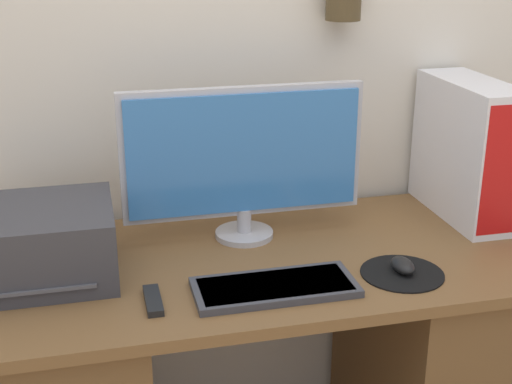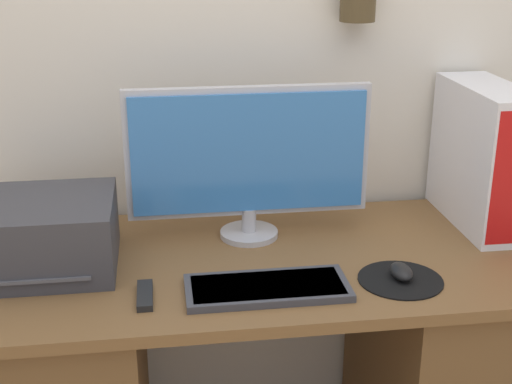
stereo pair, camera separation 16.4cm
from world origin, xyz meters
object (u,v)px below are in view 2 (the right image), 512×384
monitor (249,156)px  printer (45,235)px  keyboard (267,288)px  computer_tower (484,156)px  remote_control (145,295)px  mouse (401,272)px

monitor → printer: bearing=-167.1°
keyboard → computer_tower: size_ratio=0.94×
computer_tower → remote_control: size_ratio=3.14×
monitor → mouse: size_ratio=7.65×
keyboard → mouse: mouse is taller
monitor → printer: monitor is taller
computer_tower → remote_control: computer_tower is taller
computer_tower → remote_control: 1.04m
mouse → printer: 0.89m
mouse → computer_tower: computer_tower is taller
monitor → mouse: 0.51m
remote_control → computer_tower: bearing=19.1°
computer_tower → remote_control: bearing=-160.9°
keyboard → printer: (-0.53, 0.21, 0.08)m
monitor → keyboard: (0.00, -0.33, -0.22)m
keyboard → remote_control: size_ratio=2.94×
mouse → remote_control: (-0.62, -0.01, -0.01)m
computer_tower → printer: bearing=-173.8°
keyboard → remote_control: bearing=178.8°
mouse → remote_control: 0.62m
remote_control → mouse: bearing=0.9°
mouse → computer_tower: 0.50m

